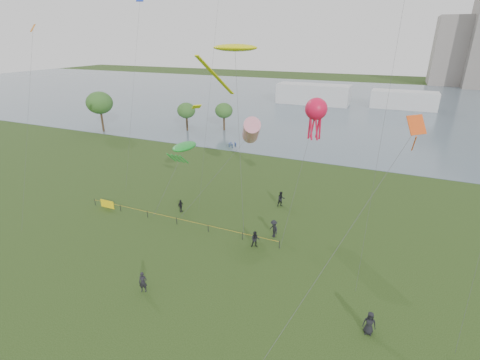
% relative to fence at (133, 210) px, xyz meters
% --- Properties ---
extents(ground_plane, '(400.00, 400.00, 0.00)m').
position_rel_fence_xyz_m(ground_plane, '(15.16, -13.00, -0.55)').
color(ground_plane, '#1C3210').
extents(lake, '(400.00, 120.00, 0.08)m').
position_rel_fence_xyz_m(lake, '(15.16, 87.00, -0.53)').
color(lake, slate).
rests_on(lake, ground_plane).
extents(building_low, '(16.00, 18.00, 28.00)m').
position_rel_fence_xyz_m(building_low, '(47.16, 155.00, 13.45)').
color(building_low, gray).
rests_on(building_low, ground_plane).
extents(pavilion_left, '(22.00, 8.00, 6.00)m').
position_rel_fence_xyz_m(pavilion_left, '(3.16, 82.00, 2.45)').
color(pavilion_left, silver).
rests_on(pavilion_left, ground_plane).
extents(pavilion_right, '(18.00, 7.00, 5.00)m').
position_rel_fence_xyz_m(pavilion_right, '(29.16, 85.00, 1.95)').
color(pavilion_right, silver).
rests_on(pavilion_right, ground_plane).
extents(trees, '(28.88, 16.47, 8.73)m').
position_rel_fence_xyz_m(trees, '(-23.31, 32.84, 5.02)').
color(trees, '#372819').
rests_on(trees, ground_plane).
extents(fence, '(24.07, 0.07, 1.05)m').
position_rel_fence_xyz_m(fence, '(0.00, 0.00, 0.00)').
color(fence, black).
rests_on(fence, ground_plane).
extents(spectator_a, '(1.03, 0.93, 1.73)m').
position_rel_fence_xyz_m(spectator_a, '(15.83, -0.73, 0.31)').
color(spectator_a, black).
rests_on(spectator_a, ground_plane).
extents(spectator_b, '(1.42, 1.35, 1.93)m').
position_rel_fence_xyz_m(spectator_b, '(16.89, 1.84, 0.41)').
color(spectator_b, black).
rests_on(spectator_b, ground_plane).
extents(spectator_c, '(0.53, 0.96, 1.55)m').
position_rel_fence_xyz_m(spectator_c, '(4.88, 2.81, 0.22)').
color(spectator_c, black).
rests_on(spectator_c, ground_plane).
extents(spectator_d, '(0.94, 0.67, 1.81)m').
position_rel_fence_xyz_m(spectator_d, '(27.13, -7.76, 0.35)').
color(spectator_d, black).
rests_on(spectator_d, ground_plane).
extents(spectator_f, '(0.78, 0.67, 1.82)m').
position_rel_fence_xyz_m(spectator_f, '(9.77, -10.53, 0.36)').
color(spectator_f, black).
rests_on(spectator_f, ground_plane).
extents(spectator_g, '(1.20, 1.16, 1.94)m').
position_rel_fence_xyz_m(spectator_g, '(15.48, 8.98, 0.42)').
color(spectator_g, black).
rests_on(spectator_g, ground_plane).
extents(kite_stingray, '(5.45, 9.93, 18.87)m').
position_rel_fence_xyz_m(kite_stingray, '(11.05, 5.05, 17.85)').
color(kite_stingray, '#3F3F42').
extents(kite_windsock, '(8.25, 8.63, 11.54)m').
position_rel_fence_xyz_m(kite_windsock, '(11.90, 7.66, 9.01)').
color(kite_windsock, '#3F3F42').
extents(kite_creature, '(3.18, 6.40, 7.99)m').
position_rel_fence_xyz_m(kite_creature, '(4.66, 4.75, 7.01)').
color(kite_creature, '#3F3F42').
extents(kite_octopus, '(2.65, 5.37, 14.29)m').
position_rel_fence_xyz_m(kite_octopus, '(19.81, 4.21, 12.60)').
color(kite_octopus, '#3F3F42').
extents(kite_delta, '(8.43, 15.47, 14.90)m').
position_rel_fence_xyz_m(kite_delta, '(27.44, -5.14, 12.82)').
color(kite_delta, '#3F3F42').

